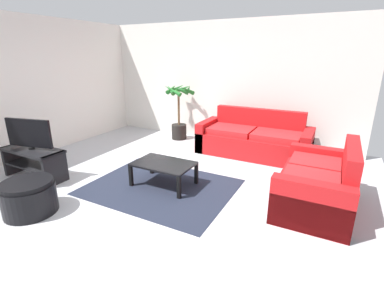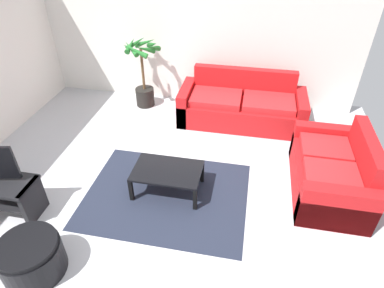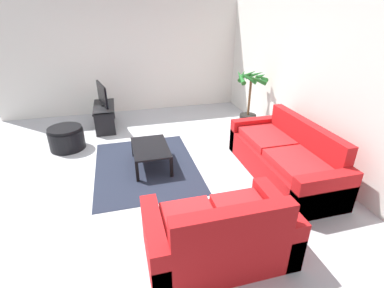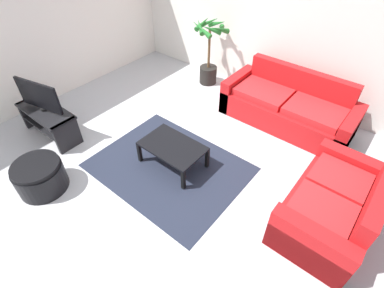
{
  "view_description": "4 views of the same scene",
  "coord_description": "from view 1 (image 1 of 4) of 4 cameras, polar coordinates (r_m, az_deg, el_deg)",
  "views": [
    {
      "loc": [
        2.37,
        -3.11,
        1.98
      ],
      "look_at": [
        0.27,
        0.87,
        0.53
      ],
      "focal_mm": 26.09,
      "sensor_mm": 36.0,
      "label": 1
    },
    {
      "loc": [
        1.07,
        -2.96,
        3.21
      ],
      "look_at": [
        0.37,
        0.6,
        0.58
      ],
      "focal_mm": 30.42,
      "sensor_mm": 36.0,
      "label": 2
    },
    {
      "loc": [
        4.42,
        -0.17,
        2.51
      ],
      "look_at": [
        0.56,
        0.86,
        0.56
      ],
      "focal_mm": 26.41,
      "sensor_mm": 36.0,
      "label": 3
    },
    {
      "loc": [
        2.28,
        -1.98,
        3.17
      ],
      "look_at": [
        0.42,
        0.3,
        0.54
      ],
      "focal_mm": 27.03,
      "sensor_mm": 36.0,
      "label": 4
    }
  ],
  "objects": [
    {
      "name": "tv",
      "position": [
        5.17,
        -30.36,
        1.9
      ],
      "size": [
        0.81,
        0.23,
        0.5
      ],
      "color": "black",
      "rests_on": "tv_stand"
    },
    {
      "name": "couch_loveseat",
      "position": [
        4.17,
        24.29,
        -7.6
      ],
      "size": [
        0.9,
        1.55,
        0.9
      ],
      "color": "red",
      "rests_on": "ground"
    },
    {
      "name": "tv_stand",
      "position": [
        5.29,
        -29.63,
        -2.71
      ],
      "size": [
        1.1,
        0.45,
        0.51
      ],
      "color": "black",
      "rests_on": "ground"
    },
    {
      "name": "coffee_table",
      "position": [
        4.38,
        -5.83,
        -4.42
      ],
      "size": [
        0.92,
        0.6,
        0.37
      ],
      "color": "black",
      "rests_on": "ground"
    },
    {
      "name": "ground_plane",
      "position": [
        4.38,
        -8.57,
        -9.18
      ],
      "size": [
        6.6,
        6.6,
        0.0
      ],
      "primitive_type": "plane",
      "color": "#B2B2B7"
    },
    {
      "name": "ottoman",
      "position": [
        4.23,
        -30.33,
        -9.35
      ],
      "size": [
        0.66,
        0.66,
        0.44
      ],
      "color": "black",
      "rests_on": "ground"
    },
    {
      "name": "wall_left",
      "position": [
        6.23,
        -32.44,
        9.37
      ],
      "size": [
        0.06,
        6.0,
        2.7
      ],
      "primitive_type": "cube",
      "color": "silver",
      "rests_on": "ground"
    },
    {
      "name": "wall_back",
      "position": [
        6.58,
        6.72,
        12.29
      ],
      "size": [
        6.0,
        0.06,
        2.7
      ],
      "primitive_type": "cube",
      "color": "silver",
      "rests_on": "ground"
    },
    {
      "name": "potted_palm",
      "position": [
        6.7,
        -2.65,
        6.14
      ],
      "size": [
        0.69,
        0.67,
        1.34
      ],
      "color": "black",
      "rests_on": "ground"
    },
    {
      "name": "area_rug",
      "position": [
        4.43,
        -6.41,
        -8.68
      ],
      "size": [
        2.2,
        1.7,
        0.01
      ],
      "primitive_type": "cube",
      "color": "#1E2333",
      "rests_on": "ground"
    },
    {
      "name": "couch_main",
      "position": [
        5.83,
        12.48,
        0.73
      ],
      "size": [
        2.21,
        0.9,
        0.9
      ],
      "color": "red",
      "rests_on": "ground"
    }
  ]
}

